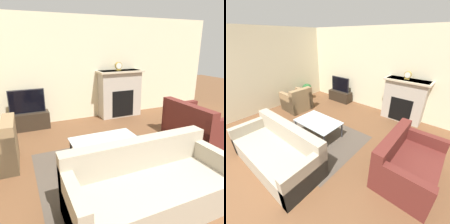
% 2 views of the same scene
% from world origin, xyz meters
% --- Properties ---
extents(ground_plane, '(20.00, 20.00, 0.00)m').
position_xyz_m(ground_plane, '(0.00, 0.00, 0.00)').
color(ground_plane, brown).
extents(wall_back, '(8.51, 0.06, 2.70)m').
position_xyz_m(wall_back, '(0.00, 4.73, 1.35)').
color(wall_back, beige).
rests_on(wall_back, ground_plane).
extents(wall_left, '(0.06, 7.70, 2.70)m').
position_xyz_m(wall_left, '(-2.78, 2.35, 1.35)').
color(wall_left, beige).
rests_on(wall_left, ground_plane).
extents(area_rug, '(2.34, 1.93, 0.00)m').
position_xyz_m(area_rug, '(-0.19, 2.05, 0.00)').
color(area_rug, '#4C4238').
rests_on(area_rug, ground_plane).
extents(fireplace, '(1.28, 0.49, 1.30)m').
position_xyz_m(fireplace, '(1.20, 4.48, 0.67)').
color(fireplace, '#B2A899').
rests_on(fireplace, ground_plane).
extents(tv_stand, '(0.94, 0.38, 0.41)m').
position_xyz_m(tv_stand, '(-1.27, 4.43, 0.21)').
color(tv_stand, '#2D2319').
rests_on(tv_stand, ground_plane).
extents(tv, '(0.81, 0.06, 0.57)m').
position_xyz_m(tv, '(-1.27, 4.43, 0.70)').
color(tv, '#232328').
rests_on(tv, tv_stand).
extents(couch_sectional, '(2.07, 0.91, 0.82)m').
position_xyz_m(couch_sectional, '(-0.12, 0.97, 0.29)').
color(couch_sectional, '#9E937F').
rests_on(couch_sectional, ground_plane).
extents(couch_loveseat, '(0.94, 1.41, 0.82)m').
position_xyz_m(couch_loveseat, '(2.03, 2.34, 0.29)').
color(couch_loveseat, '#5B231E').
rests_on(couch_loveseat, ground_plane).
extents(armchair_by_window, '(0.87, 0.84, 0.82)m').
position_xyz_m(armchair_by_window, '(-1.94, 2.81, 0.30)').
color(armchair_by_window, '#8C704C').
rests_on(armchair_by_window, ground_plane).
extents(coffee_table, '(1.14, 0.73, 0.44)m').
position_xyz_m(coffee_table, '(-0.19, 2.18, 0.40)').
color(coffee_table, '#333338').
rests_on(coffee_table, ground_plane).
extents(potted_plant, '(0.38, 0.38, 0.66)m').
position_xyz_m(potted_plant, '(-2.44, 3.69, 0.39)').
color(potted_plant, beige).
rests_on(potted_plant, ground_plane).
extents(mantel_clock, '(0.20, 0.07, 0.23)m').
position_xyz_m(mantel_clock, '(1.15, 4.49, 1.41)').
color(mantel_clock, '#B79338').
rests_on(mantel_clock, fireplace).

